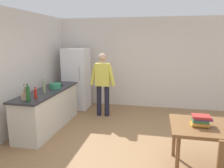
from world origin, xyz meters
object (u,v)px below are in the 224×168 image
at_px(bottle_vinegar_tall, 44,87).
at_px(bottle_wine_green, 28,94).
at_px(cooking_pot, 55,86).
at_px(bottle_sauce_red, 35,94).
at_px(dining_table, 217,131).
at_px(utensil_jar, 24,96).
at_px(book_stack, 201,120).
at_px(refrigerator, 77,79).
at_px(person, 103,81).

height_order(bottle_vinegar_tall, bottle_wine_green, bottle_wine_green).
bearing_deg(cooking_pot, bottle_vinegar_tall, -91.78).
relative_size(bottle_vinegar_tall, bottle_sauce_red, 1.33).
bearing_deg(cooking_pot, dining_table, -22.03).
bearing_deg(utensil_jar, book_stack, -5.22).
xyz_separation_m(cooking_pot, bottle_vinegar_tall, (-0.02, -0.51, 0.08)).
height_order(cooking_pot, bottle_vinegar_tall, bottle_vinegar_tall).
distance_m(refrigerator, bottle_wine_green, 2.53).
relative_size(person, bottle_vinegar_tall, 5.31).
xyz_separation_m(utensil_jar, bottle_sauce_red, (0.17, 0.13, 0.02)).
bearing_deg(cooking_pot, person, 39.63).
relative_size(refrigerator, bottle_wine_green, 5.29).
xyz_separation_m(dining_table, cooking_pot, (-3.32, 1.34, 0.29)).
xyz_separation_m(cooking_pot, book_stack, (3.06, -1.37, -0.12)).
relative_size(person, bottle_wine_green, 5.00).
bearing_deg(bottle_sauce_red, dining_table, -6.83).
relative_size(refrigerator, book_stack, 6.00).
bearing_deg(utensil_jar, bottle_sauce_red, 38.60).
distance_m(bottle_wine_green, book_stack, 3.05).
height_order(person, cooking_pot, person).
height_order(refrigerator, utensil_jar, refrigerator).
relative_size(person, bottle_sauce_red, 7.08).
bearing_deg(bottle_wine_green, person, 64.28).
relative_size(person, book_stack, 5.67).
relative_size(dining_table, utensil_jar, 4.37).
distance_m(cooking_pot, utensil_jar, 1.09).
bearing_deg(person, bottle_sauce_red, -117.95).
xyz_separation_m(person, book_stack, (2.09, -2.18, -0.14)).
bearing_deg(book_stack, refrigerator, 138.07).
bearing_deg(refrigerator, bottle_vinegar_tall, -91.09).
distance_m(cooking_pot, bottle_wine_green, 1.17).
bearing_deg(person, cooking_pot, -140.37).
distance_m(refrigerator, bottle_vinegar_tall, 1.87).
bearing_deg(book_stack, bottle_sauce_red, 172.03).
distance_m(person, bottle_sauce_red, 1.98).
bearing_deg(bottle_wine_green, bottle_vinegar_tall, 93.02).
bearing_deg(bottle_sauce_red, bottle_vinegar_tall, 97.09).
height_order(bottle_vinegar_tall, bottle_sauce_red, bottle_vinegar_tall).
xyz_separation_m(person, bottle_vinegar_tall, (-0.99, -1.31, 0.06)).
bearing_deg(bottle_vinegar_tall, book_stack, -15.75).
relative_size(bottle_vinegar_tall, bottle_wine_green, 0.94).
relative_size(cooking_pot, bottle_vinegar_tall, 1.25).
bearing_deg(bottle_vinegar_tall, utensil_jar, -100.81).
xyz_separation_m(refrigerator, bottle_wine_green, (-0.00, -2.53, 0.15)).
xyz_separation_m(utensil_jar, bottle_vinegar_tall, (0.11, 0.58, 0.06)).
distance_m(cooking_pot, bottle_sauce_red, 0.95).
height_order(dining_table, bottle_wine_green, bottle_wine_green).
bearing_deg(utensil_jar, refrigerator, 86.59).
xyz_separation_m(cooking_pot, bottle_sauce_red, (0.04, -0.95, 0.04)).
height_order(cooking_pot, book_stack, cooking_pot).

